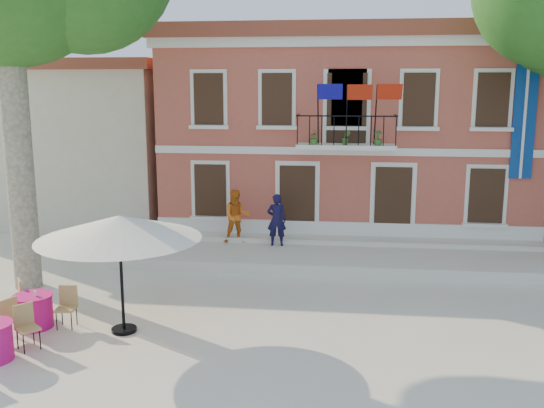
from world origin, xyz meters
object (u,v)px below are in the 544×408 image
Objects in this scene: patio_umbrella at (119,228)px; pedestrian_navy at (277,220)px; pedestrian_orange at (237,216)px; cafe_table_2 at (34,309)px.

patio_umbrella is 7.37m from pedestrian_navy.
pedestrian_orange reaches higher than cafe_table_2.
pedestrian_orange is 0.96× the size of cafe_table_2.
patio_umbrella reaches higher than pedestrian_orange.
pedestrian_navy is 0.92× the size of cafe_table_2.
pedestrian_orange reaches higher than pedestrian_navy.
cafe_table_2 is at bearing 51.62° from pedestrian_navy.
pedestrian_orange is at bearing 79.03° from patio_umbrella.
pedestrian_navy is (2.71, 6.74, -1.24)m from patio_umbrella.
cafe_table_2 is (-4.83, -6.75, -0.73)m from pedestrian_navy.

